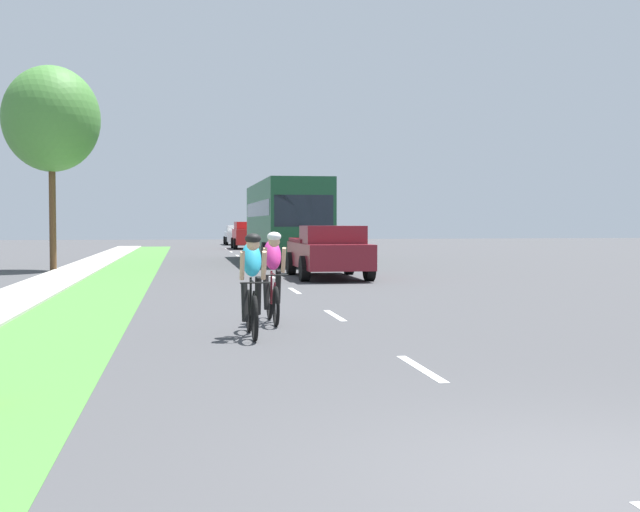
{
  "coord_description": "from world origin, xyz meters",
  "views": [
    {
      "loc": [
        -2.77,
        -4.9,
        1.74
      ],
      "look_at": [
        0.83,
        16.63,
        0.84
      ],
      "focal_mm": 45.77,
      "sensor_mm": 36.0,
      "label": 1
    }
  ],
  "objects": [
    {
      "name": "ground_plane",
      "position": [
        0.0,
        20.0,
        0.0
      ],
      "size": [
        120.0,
        120.0,
        0.0
      ],
      "primitive_type": "plane",
      "color": "#424244"
    },
    {
      "name": "grass_verge",
      "position": [
        -4.75,
        20.0,
        0.0
      ],
      "size": [
        2.07,
        70.0,
        0.01
      ],
      "primitive_type": "cube",
      "color": "#478438",
      "rests_on": "ground_plane"
    },
    {
      "name": "sidewalk_concrete",
      "position": [
        -6.59,
        20.0,
        0.0
      ],
      "size": [
        1.61,
        70.0,
        0.1
      ],
      "primitive_type": "cube",
      "color": "#B2ADA3",
      "rests_on": "ground_plane"
    },
    {
      "name": "lane_markings_center",
      "position": [
        0.0,
        24.0,
        0.0
      ],
      "size": [
        0.12,
        52.2,
        0.01
      ],
      "color": "white",
      "rests_on": "ground_plane"
    },
    {
      "name": "cyclist_lead",
      "position": [
        -1.76,
        7.4,
        0.81
      ],
      "size": [
        0.42,
        1.72,
        1.58
      ],
      "color": "black",
      "rests_on": "ground_plane"
    },
    {
      "name": "cyclist_trailing",
      "position": [
        -1.27,
        9.06,
        0.81
      ],
      "size": [
        0.42,
        1.72,
        1.58
      ],
      "color": "black",
      "rests_on": "ground_plane"
    },
    {
      "name": "pickup_maroon",
      "position": [
        1.71,
        20.24,
        0.83
      ],
      "size": [
        2.22,
        5.1,
        1.64
      ],
      "color": "maroon",
      "rests_on": "ground_plane"
    },
    {
      "name": "bus_dark_green",
      "position": [
        1.67,
        31.09,
        1.98
      ],
      "size": [
        2.78,
        11.6,
        3.48
      ],
      "color": "#194C2D",
      "rests_on": "ground_plane"
    },
    {
      "name": "suv_red",
      "position": [
        1.46,
        49.19,
        0.95
      ],
      "size": [
        2.15,
        4.7,
        1.79
      ],
      "color": "red",
      "rests_on": "ground_plane"
    },
    {
      "name": "sedan_white",
      "position": [
        1.35,
        59.29,
        0.77
      ],
      "size": [
        1.98,
        4.3,
        1.52
      ],
      "color": "silver",
      "rests_on": "ground_plane"
    },
    {
      "name": "street_tree_near",
      "position": [
        -7.44,
        25.7,
        5.44
      ],
      "size": [
        3.45,
        3.45,
        7.36
      ],
      "color": "brown",
      "rests_on": "ground_plane"
    }
  ]
}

